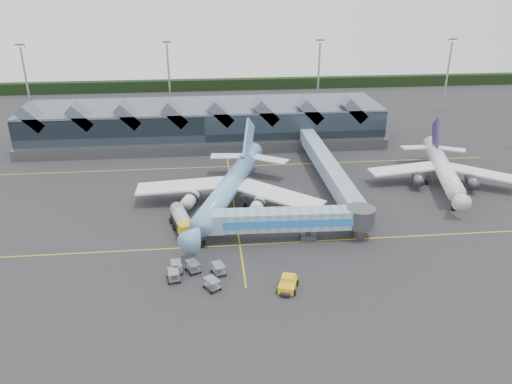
{
  "coord_description": "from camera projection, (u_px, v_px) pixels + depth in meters",
  "views": [
    {
      "loc": [
        -4.61,
        -78.26,
        40.27
      ],
      "look_at": [
        3.62,
        1.65,
        5.0
      ],
      "focal_mm": 35.0,
      "sensor_mm": 36.0,
      "label": 1
    }
  ],
  "objects": [
    {
      "name": "tree_line_far",
      "position": [
        217.0,
        85.0,
        187.29
      ],
      "size": [
        260.0,
        4.0,
        4.0
      ],
      "primitive_type": "cube",
      "color": "black",
      "rests_on": "ground"
    },
    {
      "name": "light_masts",
      "position": [
        295.0,
        80.0,
        142.05
      ],
      "size": [
        132.4,
        42.56,
        22.45
      ],
      "color": "#92949A",
      "rests_on": "ground"
    },
    {
      "name": "main_airliner",
      "position": [
        229.0,
        187.0,
        92.47
      ],
      "size": [
        34.57,
        40.69,
        13.46
      ],
      "rotation": [
        0.0,
        0.0,
        -0.33
      ],
      "color": "#72A3E6",
      "rests_on": "ground"
    },
    {
      "name": "baggage_carts",
      "position": [
        195.0,
        272.0,
        71.67
      ],
      "size": [
        8.43,
        7.49,
        1.64
      ],
      "rotation": [
        0.0,
        0.0,
        0.32
      ],
      "color": "gray",
      "rests_on": "ground"
    },
    {
      "name": "fuel_truck",
      "position": [
        182.0,
        219.0,
        84.75
      ],
      "size": [
        4.76,
        10.24,
        3.42
      ],
      "rotation": [
        0.0,
        0.0,
        0.25
      ],
      "color": "black",
      "rests_on": "ground"
    },
    {
      "name": "taxi_stripes",
      "position": [
        233.0,
        199.0,
        97.01
      ],
      "size": [
        120.0,
        60.0,
        0.01
      ],
      "color": "gold",
      "rests_on": "ground"
    },
    {
      "name": "ground",
      "position": [
        237.0,
        223.0,
        87.9
      ],
      "size": [
        260.0,
        260.0,
        0.0
      ],
      "primitive_type": "plane",
      "color": "#2A2A2D",
      "rests_on": "ground"
    },
    {
      "name": "regional_jet",
      "position": [
        443.0,
        169.0,
        102.21
      ],
      "size": [
        29.39,
        32.71,
        11.35
      ],
      "rotation": [
        0.0,
        0.0,
        -0.25
      ],
      "color": "white",
      "rests_on": "ground"
    },
    {
      "name": "pushback_tug",
      "position": [
        288.0,
        284.0,
        69.1
      ],
      "size": [
        3.49,
        4.45,
        1.8
      ],
      "rotation": [
        0.0,
        0.0,
        -0.33
      ],
      "color": "yellow",
      "rests_on": "ground"
    },
    {
      "name": "terminal",
      "position": [
        204.0,
        123.0,
        128.59
      ],
      "size": [
        90.0,
        22.25,
        12.52
      ],
      "color": "black",
      "rests_on": "ground"
    },
    {
      "name": "jet_bridge",
      "position": [
        301.0,
        220.0,
        81.01
      ],
      "size": [
        27.49,
        4.97,
        5.43
      ],
      "rotation": [
        0.0,
        0.0,
        -0.04
      ],
      "color": "#6B9BB2",
      "rests_on": "ground"
    }
  ]
}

